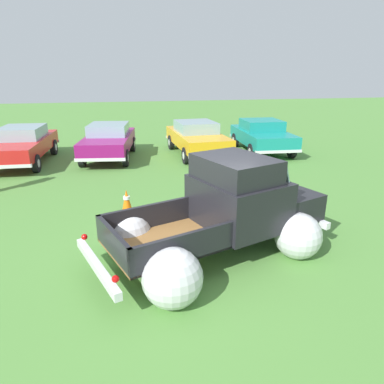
{
  "coord_description": "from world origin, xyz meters",
  "views": [
    {
      "loc": [
        -1.68,
        -5.88,
        3.42
      ],
      "look_at": [
        0.0,
        1.64,
        0.77
      ],
      "focal_mm": 32.51,
      "sensor_mm": 36.0,
      "label": 1
    }
  ],
  "objects_px": {
    "show_car_2": "(197,137)",
    "show_car_3": "(262,135)",
    "lane_cone_0": "(127,202)",
    "show_car_1": "(109,140)",
    "vintage_pickup_truck": "(227,216)",
    "show_car_0": "(22,144)"
  },
  "relations": [
    {
      "from": "show_car_0",
      "to": "show_car_1",
      "type": "bearing_deg",
      "value": 95.59
    },
    {
      "from": "show_car_3",
      "to": "lane_cone_0",
      "type": "height_order",
      "value": "show_car_3"
    },
    {
      "from": "show_car_0",
      "to": "lane_cone_0",
      "type": "relative_size",
      "value": 7.54
    },
    {
      "from": "show_car_2",
      "to": "show_car_3",
      "type": "bearing_deg",
      "value": 85.99
    },
    {
      "from": "vintage_pickup_truck",
      "to": "show_car_0",
      "type": "distance_m",
      "value": 10.35
    },
    {
      "from": "vintage_pickup_truck",
      "to": "show_car_1",
      "type": "relative_size",
      "value": 1.11
    },
    {
      "from": "show_car_2",
      "to": "lane_cone_0",
      "type": "xyz_separation_m",
      "value": [
        -3.31,
        -6.23,
        -0.47
      ]
    },
    {
      "from": "vintage_pickup_truck",
      "to": "lane_cone_0",
      "type": "distance_m",
      "value": 3.11
    },
    {
      "from": "show_car_2",
      "to": "show_car_3",
      "type": "xyz_separation_m",
      "value": [
        3.01,
        -0.09,
        -0.0
      ]
    },
    {
      "from": "show_car_2",
      "to": "vintage_pickup_truck",
      "type": "bearing_deg",
      "value": -11.68
    },
    {
      "from": "show_car_1",
      "to": "show_car_3",
      "type": "distance_m",
      "value": 6.75
    },
    {
      "from": "show_car_0",
      "to": "lane_cone_0",
      "type": "bearing_deg",
      "value": 34.79
    },
    {
      "from": "show_car_1",
      "to": "lane_cone_0",
      "type": "height_order",
      "value": "show_car_1"
    },
    {
      "from": "show_car_2",
      "to": "lane_cone_0",
      "type": "bearing_deg",
      "value": -30.2
    },
    {
      "from": "show_car_1",
      "to": "show_car_2",
      "type": "xyz_separation_m",
      "value": [
        3.74,
        -0.12,
        0.0
      ]
    },
    {
      "from": "lane_cone_0",
      "to": "show_car_1",
      "type": "bearing_deg",
      "value": 93.86
    },
    {
      "from": "show_car_2",
      "to": "lane_cone_0",
      "type": "height_order",
      "value": "show_car_2"
    },
    {
      "from": "show_car_3",
      "to": "lane_cone_0",
      "type": "distance_m",
      "value": 8.82
    },
    {
      "from": "vintage_pickup_truck",
      "to": "show_car_3",
      "type": "height_order",
      "value": "vintage_pickup_truck"
    },
    {
      "from": "show_car_0",
      "to": "show_car_1",
      "type": "relative_size",
      "value": 1.05
    },
    {
      "from": "show_car_3",
      "to": "show_car_0",
      "type": "bearing_deg",
      "value": -86.42
    },
    {
      "from": "lane_cone_0",
      "to": "show_car_0",
      "type": "bearing_deg",
      "value": 121.06
    }
  ]
}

